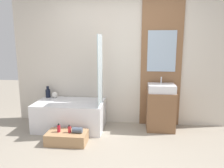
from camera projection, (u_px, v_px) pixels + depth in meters
ground_plane at (109, 163)px, 2.98m from camera, size 12.00×12.00×0.00m
wall_tiled_back at (119, 59)px, 4.27m from camera, size 4.20×0.06×2.60m
wall_wood_accent at (161, 59)px, 4.13m from camera, size 0.77×0.04×2.60m
bathtub at (70, 115)px, 4.14m from camera, size 1.27×0.76×0.52m
glass_shower_screen at (100, 71)px, 3.78m from camera, size 0.01×0.46×1.24m
wooden_step_bench at (67, 138)px, 3.55m from camera, size 0.65×0.36×0.19m
vanity_cabinet at (161, 111)px, 4.08m from camera, size 0.51×0.45×0.72m
sink at (162, 88)px, 3.99m from camera, size 0.48×0.39×0.26m
vase_tall_dark at (48, 93)px, 4.41m from camera, size 0.10×0.10×0.23m
vase_round_light at (55, 95)px, 4.39m from camera, size 0.12×0.12×0.12m
bottle_soap_primary at (59, 128)px, 3.53m from camera, size 0.05×0.05×0.14m
bottle_soap_secondary at (69, 129)px, 3.51m from camera, size 0.05×0.05×0.13m
towel_roll at (77, 130)px, 3.50m from camera, size 0.16×0.09×0.09m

